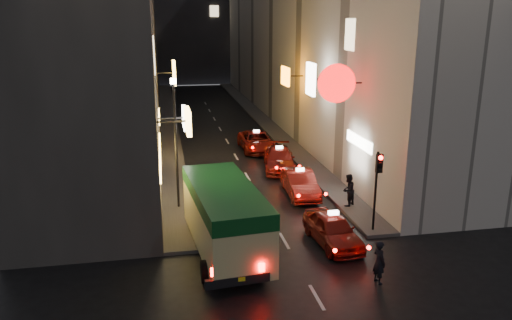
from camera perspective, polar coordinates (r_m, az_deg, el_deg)
building_left at (r=44.27m, az=-15.57°, el=15.30°), size 7.40×52.00×18.00m
building_right at (r=45.97m, az=5.51°, el=15.78°), size 8.24×52.00×18.00m
building_far at (r=76.34m, az=-7.59°, el=17.22°), size 30.00×10.00×22.00m
sidewalk_left at (r=45.06m, az=-9.97°, el=4.19°), size 1.50×52.00×0.15m
sidewalk_right at (r=45.95m, az=0.71°, el=4.65°), size 1.50×52.00×0.15m
minibus at (r=19.49m, az=-3.60°, el=-5.92°), size 2.88×6.72×2.81m
taxi_near at (r=20.91m, az=8.77°, el=-7.57°), size 2.31×4.85×1.67m
taxi_second at (r=26.29m, az=5.03°, el=-2.43°), size 2.20×4.94×1.72m
taxi_third at (r=30.74m, az=2.67°, el=0.31°), size 2.76×5.09×1.70m
taxi_far at (r=35.18m, az=0.05°, el=2.32°), size 1.96×4.79×1.69m
pedestrian_crossing at (r=18.26m, az=13.92°, el=-10.95°), size 0.49×0.66×1.80m
pedestrian_sidewalk at (r=24.71m, az=10.49°, el=-3.16°), size 0.80×0.77×1.82m
traffic_light at (r=21.55m, az=13.76°, el=-1.64°), size 0.26×0.43×3.50m
lamp_post at (r=23.76m, az=-9.17°, el=2.83°), size 0.28×0.28×6.22m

